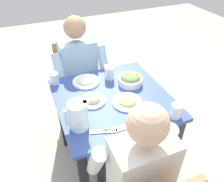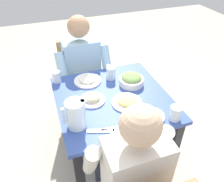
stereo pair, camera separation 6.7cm
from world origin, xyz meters
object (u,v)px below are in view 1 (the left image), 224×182
at_px(water_glass_near_left, 54,78).
at_px(salt_shaker, 106,68).
at_px(diner_far, 132,167).
at_px(plate_dolmas, 153,114).
at_px(plate_yoghurt, 86,81).
at_px(diner_near, 82,76).
at_px(water_glass_far_right, 109,73).
at_px(water_glass_far_left, 176,111).
at_px(water_pitcher, 78,116).
at_px(dining_table, 113,112).
at_px(plate_beans, 93,99).
at_px(salad_bowl, 130,79).
at_px(plate_fries, 127,101).
at_px(chair_near, 78,78).

xyz_separation_m(water_glass_near_left, salt_shaker, (-0.44, -0.03, -0.02)).
relative_size(diner_far, water_glass_near_left, 12.69).
height_order(plate_dolmas, plate_yoghurt, same).
distance_m(diner_near, water_glass_far_right, 0.35).
relative_size(plate_dolmas, plate_yoghurt, 0.80).
bearing_deg(water_glass_far_left, plate_yoghurt, -54.89).
height_order(diner_far, water_pitcher, diner_far).
distance_m(water_pitcher, water_glass_near_left, 0.54).
bearing_deg(dining_table, plate_beans, -4.08).
height_order(plate_dolmas, water_glass_far_right, water_glass_far_right).
bearing_deg(water_glass_far_right, plate_yoghurt, -5.71).
bearing_deg(salad_bowl, water_glass_far_right, -45.63).
distance_m(salad_bowl, water_glass_far_right, 0.18).
height_order(diner_near, salt_shaker, diner_near).
distance_m(dining_table, salad_bowl, 0.29).
bearing_deg(dining_table, diner_far, 79.91).
bearing_deg(plate_yoghurt, water_glass_far_right, 174.29).
distance_m(water_pitcher, plate_fries, 0.40).
relative_size(diner_near, plate_dolmas, 6.78).
bearing_deg(water_glass_far_left, water_glass_far_right, -68.37).
bearing_deg(plate_dolmas, chair_near, -75.24).
distance_m(diner_far, water_glass_far_right, 0.79).
distance_m(diner_near, water_glass_far_left, 0.96).
distance_m(salad_bowl, salt_shaker, 0.28).
height_order(plate_dolmas, salt_shaker, salt_shaker).
distance_m(plate_dolmas, plate_yoghurt, 0.61).
height_order(diner_near, water_glass_far_right, diner_near).
bearing_deg(plate_beans, water_pitcher, 52.76).
relative_size(chair_near, plate_dolmas, 5.07).
bearing_deg(diner_near, salt_shaker, 141.83).
bearing_deg(water_glass_far_left, dining_table, -48.79).
height_order(diner_far, salt_shaker, diner_far).
relative_size(plate_fries, water_glass_near_left, 2.32).
bearing_deg(plate_beans, diner_near, -96.66).
bearing_deg(plate_beans, water_glass_far_right, -133.69).
relative_size(plate_dolmas, water_glass_near_left, 1.87).
xyz_separation_m(plate_dolmas, plate_beans, (0.32, -0.29, 0.00)).
relative_size(diner_far, plate_beans, 6.44).
bearing_deg(salad_bowl, plate_dolmas, 86.37).
bearing_deg(salt_shaker, chair_near, -62.33).
relative_size(water_pitcher, water_glass_near_left, 2.06).
xyz_separation_m(chair_near, water_pitcher, (0.21, 0.91, 0.35)).
xyz_separation_m(water_pitcher, water_glass_near_left, (0.05, -0.53, -0.05)).
distance_m(plate_dolmas, water_glass_near_left, 0.81).
relative_size(water_glass_far_left, water_glass_far_right, 0.95).
xyz_separation_m(water_pitcher, water_glass_far_right, (-0.37, -0.43, -0.04)).
bearing_deg(salad_bowl, plate_yoghurt, -24.92).
bearing_deg(plate_fries, water_glass_far_left, 132.99).
distance_m(plate_beans, salt_shaker, 0.43).
relative_size(dining_table, water_glass_far_left, 8.12).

